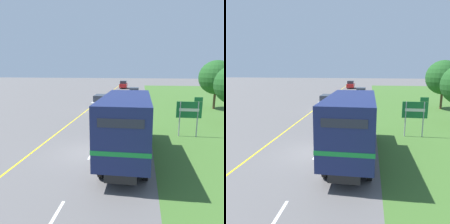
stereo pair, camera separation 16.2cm
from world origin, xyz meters
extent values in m
plane|color=#5B5959|center=(0.00, 0.00, 0.00)|extent=(200.00, 200.00, 0.00)
cube|color=#3D6628|center=(13.70, 18.11, 0.00)|extent=(20.00, 70.88, 0.01)
cube|color=yellow|center=(-3.70, 18.11, 0.00)|extent=(0.12, 70.88, 0.01)
cube|color=white|center=(0.00, -6.31, 0.00)|extent=(0.12, 2.60, 0.01)
cube|color=white|center=(0.00, 0.29, 0.00)|extent=(0.12, 2.60, 0.01)
cube|color=white|center=(0.00, 6.89, 0.00)|extent=(0.12, 2.60, 0.01)
cube|color=white|center=(0.00, 13.49, 0.00)|extent=(0.12, 2.60, 0.01)
cube|color=white|center=(0.00, 20.09, 0.00)|extent=(0.12, 2.60, 0.01)
cube|color=white|center=(0.00, 26.69, 0.00)|extent=(0.12, 2.60, 0.01)
cylinder|color=black|center=(1.09, 3.62, 0.50)|extent=(0.22, 1.00, 1.00)
cylinder|color=black|center=(3.19, 3.62, 0.50)|extent=(0.22, 1.00, 1.00)
cylinder|color=black|center=(1.09, -2.84, 0.50)|extent=(0.22, 1.00, 1.00)
cylinder|color=black|center=(3.19, -2.84, 0.50)|extent=(0.22, 1.00, 1.00)
cube|color=black|center=(2.14, 0.00, 0.68)|extent=(1.34, 8.61, 0.36)
cube|color=navy|center=(2.14, -1.05, 2.27)|extent=(2.43, 6.51, 2.81)
cube|color=#198C38|center=(2.14, -1.05, 1.77)|extent=(2.45, 6.53, 0.20)
cube|color=#232833|center=(2.14, -4.32, 3.04)|extent=(1.83, 0.03, 0.36)
cube|color=navy|center=(2.14, 3.26, 1.81)|extent=(2.34, 2.10, 1.90)
cube|color=#283342|center=(2.14, 4.32, 2.05)|extent=(2.07, 0.03, 0.85)
cylinder|color=black|center=(-2.67, 14.98, 0.33)|extent=(0.16, 0.66, 0.66)
cylinder|color=black|center=(-1.19, 14.98, 0.33)|extent=(0.16, 0.66, 0.66)
cylinder|color=black|center=(-2.67, 12.44, 0.33)|extent=(0.16, 0.66, 0.66)
cylinder|color=black|center=(-1.19, 12.44, 0.33)|extent=(0.16, 0.66, 0.66)
cube|color=white|center=(-1.93, 13.71, 0.76)|extent=(1.80, 4.10, 0.86)
cube|color=#282D38|center=(-1.93, 13.54, 1.55)|extent=(1.55, 2.26, 0.73)
cube|color=red|center=(-2.56, 11.65, 0.91)|extent=(0.20, 0.03, 0.14)
cube|color=red|center=(-1.30, 11.65, 0.91)|extent=(0.20, 0.03, 0.14)
cylinder|color=black|center=(0.89, 27.21, 0.33)|extent=(0.16, 0.66, 0.66)
cylinder|color=black|center=(2.37, 27.21, 0.33)|extent=(0.16, 0.66, 0.66)
cylinder|color=black|center=(0.89, 24.81, 0.33)|extent=(0.16, 0.66, 0.66)
cylinder|color=black|center=(2.37, 24.81, 0.33)|extent=(0.16, 0.66, 0.66)
cube|color=silver|center=(1.63, 26.01, 0.71)|extent=(1.80, 3.86, 0.77)
cube|color=#282D38|center=(1.63, 25.86, 1.43)|extent=(1.55, 2.12, 0.65)
cube|color=red|center=(1.00, 24.07, 0.85)|extent=(0.20, 0.03, 0.14)
cube|color=red|center=(2.26, 24.07, 0.85)|extent=(0.20, 0.03, 0.14)
cylinder|color=black|center=(-2.45, 44.96, 0.33)|extent=(0.16, 0.66, 0.66)
cylinder|color=black|center=(-0.97, 44.96, 0.33)|extent=(0.16, 0.66, 0.66)
cylinder|color=black|center=(-2.45, 42.14, 0.33)|extent=(0.16, 0.66, 0.66)
cylinder|color=black|center=(-0.97, 42.14, 0.33)|extent=(0.16, 0.66, 0.66)
cube|color=red|center=(-1.71, 43.55, 0.76)|extent=(1.80, 4.55, 0.86)
cube|color=#282D38|center=(-1.71, 43.37, 1.56)|extent=(1.55, 2.50, 0.73)
cube|color=red|center=(-2.34, 41.26, 0.91)|extent=(0.20, 0.03, 0.14)
cube|color=red|center=(-1.08, 41.26, 0.91)|extent=(0.20, 0.03, 0.14)
cylinder|color=#9E9EA3|center=(5.80, 4.21, 1.34)|extent=(0.09, 0.09, 2.68)
cylinder|color=#9E9EA3|center=(7.09, 4.21, 1.34)|extent=(0.09, 0.09, 2.68)
cube|color=#196B33|center=(6.45, 4.21, 2.06)|extent=(1.84, 0.06, 1.23)
cube|color=#196B33|center=(7.07, 4.21, 2.86)|extent=(0.59, 0.06, 0.32)
cube|color=silver|center=(6.45, 4.17, 2.06)|extent=(1.43, 0.02, 0.22)
cylinder|color=#4C3823|center=(12.07, 16.50, 1.15)|extent=(0.28, 0.28, 2.30)
sphere|color=#1E511E|center=(12.07, 16.50, 3.98)|extent=(4.21, 4.21, 4.21)
camera|label=1|loc=(2.90, -12.34, 5.12)|focal=35.00mm
camera|label=2|loc=(3.06, -12.32, 5.12)|focal=35.00mm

